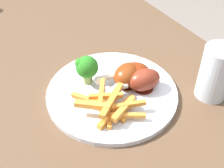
% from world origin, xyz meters
% --- Properties ---
extents(dining_table, '(1.16, 0.76, 0.73)m').
position_xyz_m(dining_table, '(0.00, 0.00, 0.62)').
color(dining_table, brown).
rests_on(dining_table, ground_plane).
extents(dinner_plate, '(0.28, 0.28, 0.01)m').
position_xyz_m(dinner_plate, '(-0.03, -0.05, 0.73)').
color(dinner_plate, silver).
rests_on(dinner_plate, dining_table).
extents(broccoli_floret_front, '(0.05, 0.05, 0.07)m').
position_xyz_m(broccoli_floret_front, '(0.03, -0.02, 0.78)').
color(broccoli_floret_front, '#899F52').
rests_on(broccoli_floret_front, dinner_plate).
extents(carrot_fries_pile, '(0.12, 0.13, 0.04)m').
position_xyz_m(carrot_fries_pile, '(-0.08, -0.02, 0.76)').
color(carrot_fries_pile, orange).
rests_on(carrot_fries_pile, dinner_plate).
extents(chicken_drumstick_near, '(0.08, 0.13, 0.04)m').
position_xyz_m(chicken_drumstick_near, '(-0.02, -0.10, 0.76)').
color(chicken_drumstick_near, '#631D0A').
rests_on(chicken_drumstick_near, dinner_plate).
extents(chicken_drumstick_far, '(0.06, 0.13, 0.05)m').
position_xyz_m(chicken_drumstick_far, '(-0.05, -0.11, 0.76)').
color(chicken_drumstick_far, '#5E1D12').
rests_on(chicken_drumstick_far, dinner_plate).
extents(chicken_drumstick_extra, '(0.08, 0.12, 0.05)m').
position_xyz_m(chicken_drumstick_extra, '(-0.02, -0.09, 0.76)').
color(chicken_drumstick_extra, '#5E210B').
rests_on(chicken_drumstick_extra, dinner_plate).
extents(water_glass, '(0.07, 0.07, 0.12)m').
position_xyz_m(water_glass, '(-0.14, -0.24, 0.79)').
color(water_glass, silver).
rests_on(water_glass, dining_table).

